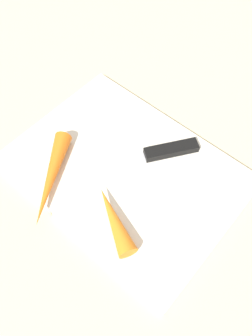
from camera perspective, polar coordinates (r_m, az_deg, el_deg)
The scene contains 5 objects.
ground_plane at distance 0.54m, azimuth 0.00°, elevation -0.65°, with size 1.40×1.40×0.00m, color #C6B793.
cutting_board at distance 0.54m, azimuth 0.00°, elevation -0.33°, with size 0.36×0.26×0.01m, color silver.
knife at distance 0.54m, azimuth 6.52°, elevation 2.83°, with size 0.13×0.18×0.01m.
carrot_long at distance 0.52m, azimuth -12.90°, elevation -1.62°, with size 0.03×0.03×0.16m, color orange.
carrot_short at distance 0.48m, azimuth -2.11°, elevation -8.91°, with size 0.03×0.03×0.11m, color orange.
Camera 1 is at (0.18, -0.21, 0.47)m, focal length 35.10 mm.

